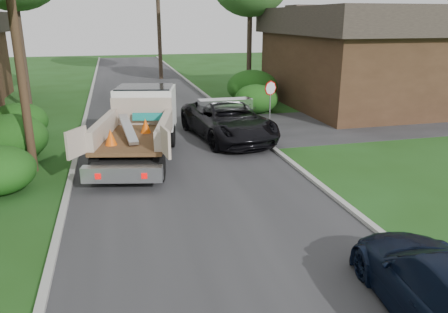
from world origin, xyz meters
name	(u,v)px	position (x,y,z in m)	size (l,w,h in m)	color
ground	(207,210)	(0.00, 0.00, 0.00)	(120.00, 120.00, 0.00)	#1B4012
road	(166,130)	(0.00, 10.00, 0.00)	(8.00, 90.00, 0.02)	#28282B
side_street	(386,122)	(12.00, 9.00, 0.01)	(16.00, 7.00, 0.02)	#28282B
curb_left	(81,134)	(-4.10, 10.00, 0.06)	(0.20, 90.00, 0.12)	#9E9E99
curb_right	(243,125)	(4.10, 10.00, 0.06)	(0.20, 90.00, 0.12)	#9E9E99
stop_sign	(270,95)	(5.20, 9.00, 1.78)	(0.71, 0.32, 2.48)	slate
utility_pole	(15,26)	(-5.48, 4.98, 5.17)	(2.42, 1.25, 10.00)	#382619
house_right	(359,56)	(13.00, 14.00, 3.16)	(9.72, 12.96, 6.20)	#392517
hedge_left_b	(10,138)	(-6.50, 6.50, 0.94)	(2.86, 2.86, 1.87)	#1B3E0E
hedge_left_c	(19,121)	(-6.80, 10.00, 0.85)	(2.60, 2.60, 1.70)	#1B3E0E
hedge_right_a	(256,99)	(5.80, 13.00, 0.85)	(2.60, 2.60, 1.70)	#1B3E0E
hedge_right_b	(252,87)	(6.50, 16.00, 1.10)	(3.38, 3.38, 2.21)	#1B3E0E
flatbed_truck	(141,120)	(-1.39, 6.29, 1.43)	(4.32, 7.38, 2.63)	black
black_pickup	(228,120)	(2.65, 7.70, 0.89)	(2.94, 6.38, 1.77)	black
navy_suv	(447,291)	(3.17, -6.00, 0.72)	(2.02, 4.97, 1.44)	black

